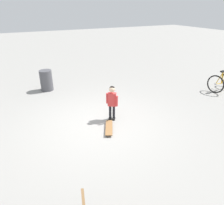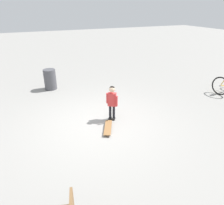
# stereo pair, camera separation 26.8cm
# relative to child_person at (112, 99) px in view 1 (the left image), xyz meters

# --- Properties ---
(ground_plane) EXTENTS (50.00, 50.00, 0.00)m
(ground_plane) POSITION_rel_child_person_xyz_m (-0.50, -0.11, -0.66)
(ground_plane) COLOR gray
(child_person) EXTENTS (0.28, 0.37, 1.06)m
(child_person) POSITION_rel_child_person_xyz_m (0.00, 0.00, 0.00)
(child_person) COLOR black
(child_person) RESTS_ON ground
(skateboard) EXTENTS (0.52, 0.79, 0.07)m
(skateboard) POSITION_rel_child_person_xyz_m (-0.34, -0.50, -0.60)
(skateboard) COLOR olive
(skateboard) RESTS_ON ground
(bicycle_mid) EXTENTS (1.15, 0.84, 0.85)m
(bicycle_mid) POSITION_rel_child_person_xyz_m (5.05, 0.15, -0.28)
(bicycle_mid) COLOR black
(bicycle_mid) RESTS_ON ground
(trash_bin) EXTENTS (0.48, 0.48, 0.82)m
(trash_bin) POSITION_rel_child_person_xyz_m (-1.29, 3.31, -0.25)
(trash_bin) COLOR #4C4C51
(trash_bin) RESTS_ON ground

